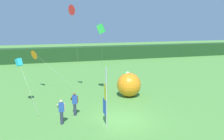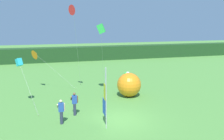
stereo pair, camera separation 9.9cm
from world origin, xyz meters
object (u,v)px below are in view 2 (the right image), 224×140
at_px(banner_flag, 105,98).
at_px(kite_red_delta_3, 73,10).
at_px(kite_orange_delta_1, 36,54).
at_px(person_mid_field, 61,111).
at_px(kite_cyan_box_2, 19,62).
at_px(inflatable_balloon, 129,85).
at_px(kite_green_box_0, 101,29).
at_px(person_near_banner, 75,103).

xyz_separation_m(banner_flag, kite_red_delta_3, (-1.12, 7.47, 5.94)).
xyz_separation_m(banner_flag, kite_orange_delta_1, (-4.72, 10.05, 1.73)).
height_order(banner_flag, person_mid_field, banner_flag).
relative_size(kite_cyan_box_2, kite_red_delta_3, 0.48).
relative_size(inflatable_balloon, kite_cyan_box_2, 0.56).
relative_size(kite_green_box_0, kite_orange_delta_1, 1.56).
distance_m(banner_flag, kite_orange_delta_1, 11.23).
distance_m(banner_flag, person_near_banner, 3.21).
height_order(inflatable_balloon, kite_green_box_0, kite_green_box_0).
bearing_deg(banner_flag, inflatable_balloon, 57.46).
distance_m(inflatable_balloon, kite_cyan_box_2, 9.77).
relative_size(kite_green_box_0, kite_cyan_box_2, 1.67).
distance_m(banner_flag, kite_red_delta_3, 9.62).
bearing_deg(person_mid_field, kite_cyan_box_2, 123.65).
relative_size(person_near_banner, kite_orange_delta_1, 0.41).
bearing_deg(person_near_banner, kite_cyan_box_2, 141.73).
xyz_separation_m(person_mid_field, kite_red_delta_3, (1.68, 6.30, 6.98)).
relative_size(inflatable_balloon, kite_green_box_0, 0.33).
xyz_separation_m(banner_flag, person_mid_field, (-2.80, 1.17, -1.04)).
bearing_deg(kite_red_delta_3, person_near_banner, -97.28).
xyz_separation_m(kite_green_box_0, kite_orange_delta_1, (-5.93, 3.46, -2.56)).
relative_size(banner_flag, kite_cyan_box_2, 1.02).
xyz_separation_m(kite_orange_delta_1, kite_red_delta_3, (3.59, -2.57, 4.21)).
xyz_separation_m(banner_flag, kite_green_box_0, (1.22, 6.59, 4.29)).
distance_m(kite_orange_delta_1, kite_cyan_box_2, 4.53).
bearing_deg(banner_flag, kite_cyan_box_2, 135.67).
xyz_separation_m(inflatable_balloon, kite_orange_delta_1, (-8.37, 4.33, 2.57)).
bearing_deg(person_near_banner, inflatable_balloon, 30.93).
distance_m(person_near_banner, inflatable_balloon, 6.31).
distance_m(person_near_banner, kite_red_delta_3, 8.60).
bearing_deg(person_near_banner, person_mid_field, -128.54).
bearing_deg(kite_cyan_box_2, kite_green_box_0, 7.67).
bearing_deg(person_mid_field, banner_flag, -22.69).
height_order(banner_flag, kite_green_box_0, kite_green_box_0).
distance_m(kite_green_box_0, kite_cyan_box_2, 7.51).
bearing_deg(kite_green_box_0, banner_flag, -100.46).
relative_size(person_mid_field, kite_green_box_0, 0.26).
distance_m(kite_cyan_box_2, kite_red_delta_3, 6.55).
bearing_deg(kite_orange_delta_1, person_near_banner, -68.67).
relative_size(inflatable_balloon, kite_orange_delta_1, 0.52).
relative_size(person_near_banner, kite_green_box_0, 0.26).
bearing_deg(person_mid_field, person_near_banner, 51.46).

